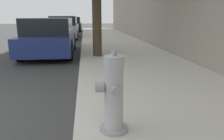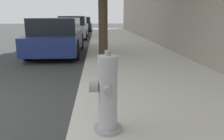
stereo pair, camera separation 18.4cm
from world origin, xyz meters
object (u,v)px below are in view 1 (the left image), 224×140
Objects in this scene: parked_car_near at (50,37)px; parked_car_mid at (65,28)px; parked_car_far at (72,24)px; fire_hydrant at (113,95)px.

parked_car_mid is (-0.01, 6.40, 0.03)m from parked_car_near.
parked_car_far is at bearing 88.79° from parked_car_mid.
fire_hydrant is 0.20× the size of parked_car_mid.
parked_car_near is at bearing 104.48° from fire_hydrant.
fire_hydrant is at bearing -82.79° from parked_car_mid.
parked_car_far reaches higher than fire_hydrant.
parked_car_near is 0.85× the size of parked_car_mid.
parked_car_mid reaches higher than parked_car_near.
parked_car_far is (0.13, 13.03, -0.01)m from parked_car_near.
fire_hydrant is at bearing -75.52° from parked_car_near.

